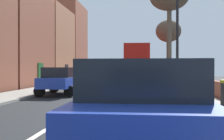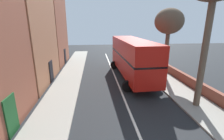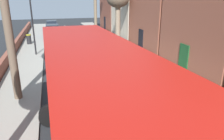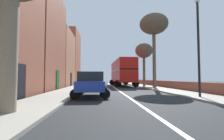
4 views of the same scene
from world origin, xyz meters
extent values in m
cube|color=#194C23|center=(-6.47, 4.00, 1.05)|extent=(0.08, 1.10, 2.10)
cube|color=#9E6647|center=(-8.50, 12.00, 4.36)|extent=(4.00, 7.68, 8.71)
cube|color=black|center=(-6.47, 12.00, 1.05)|extent=(0.08, 1.10, 2.10)
cube|color=brown|center=(-8.50, 20.00, 5.48)|extent=(4.00, 7.68, 10.96)
cube|color=black|center=(-6.47, 20.00, 1.05)|extent=(0.08, 1.10, 2.10)
cube|color=#B3170F|center=(1.70, 12.35, 1.55)|extent=(2.82, 10.90, 1.70)
cube|color=black|center=(1.70, 12.35, 2.48)|extent=(2.84, 10.79, 0.16)
cube|color=#B3170F|center=(1.70, 12.35, 3.31)|extent=(2.82, 10.90, 1.50)
cube|color=black|center=(1.54, 17.74, 1.64)|extent=(2.20, 0.12, 1.19)
cylinder|color=black|center=(0.31, 16.00, 0.50)|extent=(1.01, 0.33, 1.00)
cylinder|color=black|center=(2.87, 16.07, 0.50)|extent=(1.01, 0.33, 1.00)
cylinder|color=black|center=(0.53, 8.64, 0.50)|extent=(1.01, 0.33, 1.00)
cylinder|color=black|center=(3.09, 8.71, 0.50)|extent=(1.01, 0.33, 1.00)
cylinder|color=brown|center=(5.25, 12.02, 2.69)|extent=(0.41, 0.41, 5.14)
ellipsoid|color=brown|center=(5.25, 12.02, 5.83)|extent=(2.83, 2.83, 2.50)
cylinder|color=brown|center=(4.77, 5.65, 3.74)|extent=(0.41, 0.41, 7.24)
camera|label=1|loc=(2.55, -18.49, 1.60)|focal=42.86mm
camera|label=2|loc=(-2.17, -3.65, 5.51)|focal=25.54mm
camera|label=3|loc=(2.77, 17.31, 5.33)|focal=34.65mm
camera|label=4|loc=(-1.88, -13.58, 1.28)|focal=25.60mm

